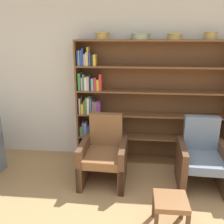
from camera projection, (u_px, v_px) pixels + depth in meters
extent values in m
cube|color=silver|center=(145.00, 78.00, 4.06)|extent=(12.00, 0.06, 2.75)
cube|color=brown|center=(78.00, 102.00, 4.09)|extent=(0.02, 0.30, 1.98)
cube|color=brown|center=(154.00, 40.00, 3.70)|extent=(2.35, 0.30, 0.02)
cube|color=brown|center=(149.00, 159.00, 4.28)|extent=(2.35, 0.30, 0.03)
cube|color=brown|center=(151.00, 102.00, 4.12)|extent=(2.35, 0.01, 1.98)
cube|color=white|center=(83.00, 151.00, 4.30)|extent=(0.03, 0.18, 0.22)
cube|color=#B2A899|center=(85.00, 150.00, 4.30)|extent=(0.03, 0.19, 0.25)
cube|color=orange|center=(87.00, 151.00, 4.29)|extent=(0.03, 0.16, 0.21)
cube|color=#994C99|center=(89.00, 151.00, 4.30)|extent=(0.03, 0.18, 0.20)
cube|color=red|center=(91.00, 153.00, 4.27)|extent=(0.03, 0.12, 0.17)
cube|color=black|center=(93.00, 150.00, 4.28)|extent=(0.02, 0.17, 0.24)
cube|color=white|center=(95.00, 150.00, 4.29)|extent=(0.04, 0.20, 0.27)
cube|color=#994C99|center=(97.00, 151.00, 4.29)|extent=(0.04, 0.20, 0.23)
cube|color=red|center=(99.00, 150.00, 4.26)|extent=(0.02, 0.16, 0.26)
cube|color=orange|center=(101.00, 153.00, 4.29)|extent=(0.03, 0.20, 0.16)
cube|color=gold|center=(103.00, 154.00, 4.26)|extent=(0.02, 0.13, 0.16)
cube|color=gold|center=(104.00, 151.00, 4.25)|extent=(0.03, 0.14, 0.26)
cube|color=brown|center=(150.00, 137.00, 4.16)|extent=(2.35, 0.30, 0.03)
cube|color=#388C47|center=(82.00, 130.00, 4.19)|extent=(0.04, 0.17, 0.16)
cube|color=#994C99|center=(84.00, 128.00, 4.15)|extent=(0.03, 0.13, 0.24)
cube|color=#669EB2|center=(86.00, 128.00, 4.18)|extent=(0.04, 0.18, 0.23)
cube|color=#334CB2|center=(89.00, 130.00, 4.16)|extent=(0.04, 0.14, 0.17)
cube|color=red|center=(91.00, 128.00, 4.15)|extent=(0.03, 0.15, 0.26)
cube|color=#7F6B4C|center=(94.00, 128.00, 4.15)|extent=(0.04, 0.17, 0.25)
cube|color=white|center=(96.00, 130.00, 4.16)|extent=(0.04, 0.17, 0.20)
cube|color=red|center=(98.00, 129.00, 4.14)|extent=(0.02, 0.14, 0.22)
cube|color=brown|center=(151.00, 115.00, 4.04)|extent=(2.35, 0.30, 0.02)
cube|color=#B2A899|center=(80.00, 106.00, 4.05)|extent=(0.03, 0.15, 0.25)
cube|color=gold|center=(83.00, 108.00, 4.07)|extent=(0.04, 0.18, 0.17)
cube|color=#7F6B4C|center=(85.00, 106.00, 4.06)|extent=(0.02, 0.17, 0.23)
cube|color=#388C47|center=(87.00, 105.00, 4.05)|extent=(0.02, 0.18, 0.27)
cube|color=white|center=(89.00, 105.00, 4.04)|extent=(0.04, 0.16, 0.26)
cube|color=#4C756B|center=(91.00, 105.00, 4.05)|extent=(0.03, 0.19, 0.25)
cube|color=#994C99|center=(94.00, 107.00, 4.06)|extent=(0.03, 0.19, 0.21)
cube|color=#7F6B4C|center=(95.00, 108.00, 4.02)|extent=(0.04, 0.13, 0.20)
cube|color=#994C99|center=(98.00, 107.00, 4.05)|extent=(0.02, 0.20, 0.22)
cube|color=#994C99|center=(100.00, 108.00, 4.04)|extent=(0.03, 0.17, 0.19)
cube|color=brown|center=(152.00, 91.00, 3.93)|extent=(2.35, 0.30, 0.02)
cube|color=#388C47|center=(80.00, 81.00, 3.94)|extent=(0.04, 0.16, 0.27)
cube|color=#B2A899|center=(82.00, 84.00, 3.94)|extent=(0.02, 0.15, 0.20)
cube|color=#4C756B|center=(84.00, 82.00, 3.92)|extent=(0.03, 0.13, 0.25)
cube|color=white|center=(86.00, 84.00, 3.92)|extent=(0.04, 0.13, 0.21)
cube|color=#B2A899|center=(89.00, 83.00, 3.92)|extent=(0.03, 0.14, 0.22)
cube|color=black|center=(91.00, 82.00, 3.92)|extent=(0.02, 0.15, 0.24)
cube|color=#669EB2|center=(93.00, 84.00, 3.92)|extent=(0.04, 0.13, 0.19)
cube|color=red|center=(95.00, 84.00, 3.91)|extent=(0.03, 0.13, 0.20)
cube|color=gold|center=(98.00, 85.00, 3.91)|extent=(0.04, 0.12, 0.17)
cube|color=red|center=(101.00, 82.00, 3.92)|extent=(0.04, 0.18, 0.26)
cube|color=brown|center=(153.00, 67.00, 3.81)|extent=(2.35, 0.30, 0.02)
cube|color=#334CB2|center=(78.00, 58.00, 3.82)|extent=(0.02, 0.14, 0.22)
cube|color=#669EB2|center=(80.00, 58.00, 3.84)|extent=(0.02, 0.19, 0.23)
cube|color=#334CB2|center=(81.00, 58.00, 3.81)|extent=(0.02, 0.12, 0.23)
cube|color=#334CB2|center=(83.00, 57.00, 3.83)|extent=(0.02, 0.20, 0.26)
cube|color=#B2A899|center=(85.00, 60.00, 3.81)|extent=(0.03, 0.12, 0.17)
cube|color=white|center=(87.00, 59.00, 3.83)|extent=(0.02, 0.19, 0.20)
cube|color=gold|center=(88.00, 56.00, 3.80)|extent=(0.02, 0.15, 0.28)
cube|color=#334CB2|center=(90.00, 59.00, 3.80)|extent=(0.02, 0.12, 0.20)
cube|color=black|center=(92.00, 60.00, 3.82)|extent=(0.03, 0.17, 0.17)
cube|color=gold|center=(95.00, 60.00, 3.82)|extent=(0.04, 0.18, 0.17)
cylinder|color=tan|center=(102.00, 36.00, 3.75)|extent=(0.19, 0.19, 0.10)
torus|color=tan|center=(102.00, 33.00, 3.73)|extent=(0.21, 0.21, 0.02)
cylinder|color=gray|center=(141.00, 36.00, 3.70)|extent=(0.26, 0.26, 0.09)
torus|color=gray|center=(141.00, 34.00, 3.69)|extent=(0.29, 0.29, 0.02)
cylinder|color=tan|center=(175.00, 37.00, 3.65)|extent=(0.19, 0.19, 0.08)
torus|color=tan|center=(175.00, 34.00, 3.64)|extent=(0.22, 0.22, 0.02)
cylinder|color=tan|center=(211.00, 36.00, 3.60)|extent=(0.17, 0.17, 0.11)
torus|color=tan|center=(211.00, 32.00, 3.59)|extent=(0.19, 0.19, 0.02)
cube|color=brown|center=(121.00, 183.00, 3.28)|extent=(0.07, 0.07, 0.37)
cube|color=brown|center=(79.00, 180.00, 3.35)|extent=(0.07, 0.07, 0.37)
cube|color=brown|center=(125.00, 161.00, 3.85)|extent=(0.07, 0.07, 0.37)
cube|color=brown|center=(89.00, 158.00, 3.93)|extent=(0.07, 0.07, 0.37)
cube|color=brown|center=(103.00, 156.00, 3.54)|extent=(0.50, 0.66, 0.12)
cube|color=brown|center=(106.00, 130.00, 3.72)|extent=(0.48, 0.14, 0.52)
cube|color=brown|center=(123.00, 164.00, 3.53)|extent=(0.10, 0.68, 0.61)
cube|color=brown|center=(84.00, 161.00, 3.60)|extent=(0.10, 0.68, 0.61)
cube|color=brown|center=(183.00, 185.00, 3.23)|extent=(0.07, 0.07, 0.37)
cube|color=brown|center=(217.00, 165.00, 3.73)|extent=(0.07, 0.07, 0.37)
cube|color=brown|center=(178.00, 162.00, 3.81)|extent=(0.07, 0.07, 0.37)
cube|color=slate|center=(203.00, 161.00, 3.41)|extent=(0.51, 0.66, 0.12)
cube|color=slate|center=(201.00, 133.00, 3.59)|extent=(0.49, 0.14, 0.52)
cube|color=brown|center=(223.00, 168.00, 3.41)|extent=(0.11, 0.68, 0.61)
cube|color=brown|center=(181.00, 165.00, 3.48)|extent=(0.11, 0.68, 0.61)
cube|color=brown|center=(154.00, 205.00, 2.90)|extent=(0.04, 0.04, 0.31)
cube|color=brown|center=(182.00, 207.00, 2.87)|extent=(0.04, 0.04, 0.31)
cube|color=brown|center=(171.00, 201.00, 2.68)|extent=(0.36, 0.36, 0.06)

